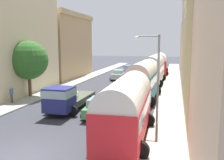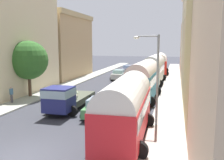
{
  "view_description": "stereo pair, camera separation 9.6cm",
  "coord_description": "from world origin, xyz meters",
  "px_view_note": "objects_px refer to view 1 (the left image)",
  "views": [
    {
      "loc": [
        7.65,
        -10.9,
        5.95
      ],
      "look_at": [
        0.0,
        19.16,
        1.39
      ],
      "focal_mm": 40.16,
      "sensor_mm": 36.0,
      "label": 1
    },
    {
      "loc": [
        7.75,
        -10.88,
        5.95
      ],
      "look_at": [
        0.0,
        19.16,
        1.39
      ],
      "focal_mm": 40.16,
      "sensor_mm": 36.0,
      "label": 2
    }
  ],
  "objects_px": {
    "car_1": "(127,69)",
    "pedestrian_0": "(11,94)",
    "cargo_truck_0": "(66,98)",
    "car_2": "(99,107)",
    "streetlamp_near": "(155,73)",
    "car_0": "(119,75)",
    "parked_bus_3": "(160,63)",
    "car_4": "(142,73)",
    "parked_bus_1": "(144,79)",
    "car_3": "(134,81)",
    "parked_bus_0": "(126,106)",
    "parked_bus_2": "(154,68)"
  },
  "relations": [
    {
      "from": "car_1",
      "to": "pedestrian_0",
      "type": "height_order",
      "value": "pedestrian_0"
    },
    {
      "from": "cargo_truck_0",
      "to": "car_2",
      "type": "height_order",
      "value": "cargo_truck_0"
    },
    {
      "from": "streetlamp_near",
      "to": "car_0",
      "type": "bearing_deg",
      "value": 108.9
    },
    {
      "from": "parked_bus_3",
      "to": "car_4",
      "type": "xyz_separation_m",
      "value": [
        -2.86,
        -4.81,
        -1.44
      ]
    },
    {
      "from": "parked_bus_1",
      "to": "streetlamp_near",
      "type": "xyz_separation_m",
      "value": [
        1.77,
        -8.25,
        1.63
      ]
    },
    {
      "from": "parked_bus_3",
      "to": "cargo_truck_0",
      "type": "xyz_separation_m",
      "value": [
        -6.14,
        -29.25,
        -0.97
      ]
    },
    {
      "from": "car_3",
      "to": "pedestrian_0",
      "type": "height_order",
      "value": "pedestrian_0"
    },
    {
      "from": "pedestrian_0",
      "to": "parked_bus_0",
      "type": "bearing_deg",
      "value": -26.3
    },
    {
      "from": "parked_bus_1",
      "to": "parked_bus_2",
      "type": "relative_size",
      "value": 0.93
    },
    {
      "from": "car_0",
      "to": "car_3",
      "type": "bearing_deg",
      "value": -57.97
    },
    {
      "from": "car_0",
      "to": "parked_bus_3",
      "type": "bearing_deg",
      "value": 56.17
    },
    {
      "from": "car_1",
      "to": "car_2",
      "type": "height_order",
      "value": "car_1"
    },
    {
      "from": "cargo_truck_0",
      "to": "car_0",
      "type": "bearing_deg",
      "value": 89.8
    },
    {
      "from": "parked_bus_1",
      "to": "cargo_truck_0",
      "type": "distance_m",
      "value": 8.65
    },
    {
      "from": "parked_bus_1",
      "to": "streetlamp_near",
      "type": "bearing_deg",
      "value": -77.89
    },
    {
      "from": "parked_bus_0",
      "to": "car_0",
      "type": "xyz_separation_m",
      "value": [
        -6.17,
        25.12,
        -1.32
      ]
    },
    {
      "from": "pedestrian_0",
      "to": "car_4",
      "type": "bearing_deg",
      "value": 67.03
    },
    {
      "from": "parked_bus_0",
      "to": "parked_bus_3",
      "type": "distance_m",
      "value": 34.17
    },
    {
      "from": "parked_bus_2",
      "to": "streetlamp_near",
      "type": "xyz_separation_m",
      "value": [
        1.66,
        -19.6,
        1.56
      ]
    },
    {
      "from": "car_0",
      "to": "car_1",
      "type": "distance_m",
      "value": 10.37
    },
    {
      "from": "streetlamp_near",
      "to": "pedestrian_0",
      "type": "bearing_deg",
      "value": 166.56
    },
    {
      "from": "car_3",
      "to": "car_4",
      "type": "bearing_deg",
      "value": 91.39
    },
    {
      "from": "parked_bus_2",
      "to": "car_3",
      "type": "distance_m",
      "value": 4.15
    },
    {
      "from": "parked_bus_0",
      "to": "car_3",
      "type": "xyz_separation_m",
      "value": [
        -2.73,
        19.61,
        -1.4
      ]
    },
    {
      "from": "parked_bus_1",
      "to": "pedestrian_0",
      "type": "height_order",
      "value": "parked_bus_1"
    },
    {
      "from": "parked_bus_2",
      "to": "pedestrian_0",
      "type": "distance_m",
      "value": 20.52
    },
    {
      "from": "car_0",
      "to": "streetlamp_near",
      "type": "xyz_separation_m",
      "value": [
        7.61,
        -22.21,
        3.09
      ]
    },
    {
      "from": "streetlamp_near",
      "to": "cargo_truck_0",
      "type": "bearing_deg",
      "value": 165.28
    },
    {
      "from": "car_2",
      "to": "car_3",
      "type": "distance_m",
      "value": 15.29
    },
    {
      "from": "car_2",
      "to": "car_3",
      "type": "height_order",
      "value": "car_2"
    },
    {
      "from": "parked_bus_2",
      "to": "pedestrian_0",
      "type": "height_order",
      "value": "parked_bus_2"
    },
    {
      "from": "pedestrian_0",
      "to": "parked_bus_3",
      "type": "bearing_deg",
      "value": 65.62
    },
    {
      "from": "car_2",
      "to": "streetlamp_near",
      "type": "bearing_deg",
      "value": -17.28
    },
    {
      "from": "parked_bus_1",
      "to": "parked_bus_2",
      "type": "height_order",
      "value": "parked_bus_2"
    },
    {
      "from": "parked_bus_2",
      "to": "car_4",
      "type": "xyz_separation_m",
      "value": [
        -2.74,
        6.86,
        -1.58
      ]
    },
    {
      "from": "car_2",
      "to": "car_4",
      "type": "xyz_separation_m",
      "value": [
        0.16,
        25.04,
        0.01
      ]
    },
    {
      "from": "parked_bus_2",
      "to": "car_4",
      "type": "relative_size",
      "value": 2.51
    },
    {
      "from": "parked_bus_3",
      "to": "car_0",
      "type": "height_order",
      "value": "parked_bus_3"
    },
    {
      "from": "car_0",
      "to": "streetlamp_near",
      "type": "relative_size",
      "value": 0.6
    },
    {
      "from": "cargo_truck_0",
      "to": "pedestrian_0",
      "type": "bearing_deg",
      "value": 168.08
    },
    {
      "from": "parked_bus_3",
      "to": "pedestrian_0",
      "type": "xyz_separation_m",
      "value": [
        -12.64,
        -27.88,
        -1.21
      ]
    },
    {
      "from": "car_0",
      "to": "car_3",
      "type": "xyz_separation_m",
      "value": [
        3.45,
        -5.51,
        -0.09
      ]
    },
    {
      "from": "parked_bus_0",
      "to": "streetlamp_near",
      "type": "bearing_deg",
      "value": 63.76
    },
    {
      "from": "parked_bus_2",
      "to": "car_1",
      "type": "xyz_separation_m",
      "value": [
        -6.45,
        12.97,
        -1.59
      ]
    },
    {
      "from": "parked_bus_3",
      "to": "streetlamp_near",
      "type": "xyz_separation_m",
      "value": [
        1.54,
        -31.26,
        1.7
      ]
    },
    {
      "from": "streetlamp_near",
      "to": "parked_bus_1",
      "type": "bearing_deg",
      "value": 102.11
    },
    {
      "from": "car_0",
      "to": "car_1",
      "type": "relative_size",
      "value": 1.03
    },
    {
      "from": "parked_bus_0",
      "to": "cargo_truck_0",
      "type": "height_order",
      "value": "parked_bus_0"
    },
    {
      "from": "car_1",
      "to": "pedestrian_0",
      "type": "bearing_deg",
      "value": -101.74
    },
    {
      "from": "parked_bus_2",
      "to": "car_4",
      "type": "height_order",
      "value": "parked_bus_2"
    }
  ]
}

